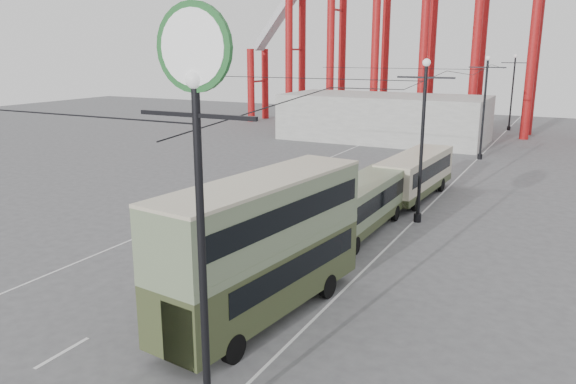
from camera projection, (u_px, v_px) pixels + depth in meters
The scene contains 11 objects.
ground at pixel (128, 333), 19.88m from camera, with size 160.00×160.00×0.00m, color #505052.
road_markings at pixel (328, 202), 37.21m from camera, with size 12.52×120.00×0.01m.
lamp_post_near at pixel (197, 134), 12.87m from camera, with size 3.20×0.44×10.80m.
lamp_post_mid at pixel (422, 143), 31.72m from camera, with size 3.20×0.44×9.32m.
lamp_post_far at pixel (484, 108), 50.66m from camera, with size 3.20×0.44×9.32m.
lamp_post_distant at pixel (512, 93), 69.59m from camera, with size 3.20×0.44×9.32m.
fairground_shed at pixel (384, 118), 62.39m from camera, with size 22.00×10.00×5.00m, color #999994.
double_decker_bus at pixel (264, 241), 20.44m from camera, with size 3.66×10.13×5.32m.
single_decker_green at pixel (361, 204), 30.58m from camera, with size 2.48×10.17×2.87m.
single_decker_cream at pixel (415, 174), 37.82m from camera, with size 2.94×9.71×2.98m.
pedestrian at pixel (311, 224), 29.44m from camera, with size 0.67×0.44×1.83m, color #222127.
Camera 1 is at (13.35, -13.40, 9.73)m, focal length 35.00 mm.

